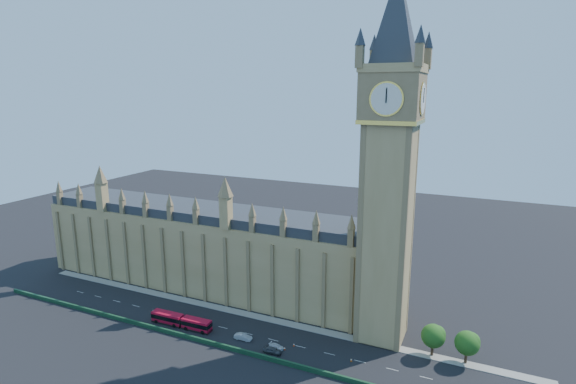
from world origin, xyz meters
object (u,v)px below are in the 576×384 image
at_px(red_bus, 181,321).
at_px(car_silver, 243,337).
at_px(car_grey, 272,350).
at_px(car_white, 276,346).

relative_size(red_bus, car_silver, 3.85).
distance_m(red_bus, car_grey, 29.77).
relative_size(car_grey, car_white, 1.17).
bearing_deg(car_silver, red_bus, 91.33).
xyz_separation_m(red_bus, car_silver, (19.64, 1.12, -0.89)).
height_order(red_bus, car_grey, red_bus).
height_order(red_bus, car_white, red_bus).
bearing_deg(car_white, car_grey, -172.21).
height_order(red_bus, car_silver, red_bus).
height_order(car_grey, car_white, car_grey).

